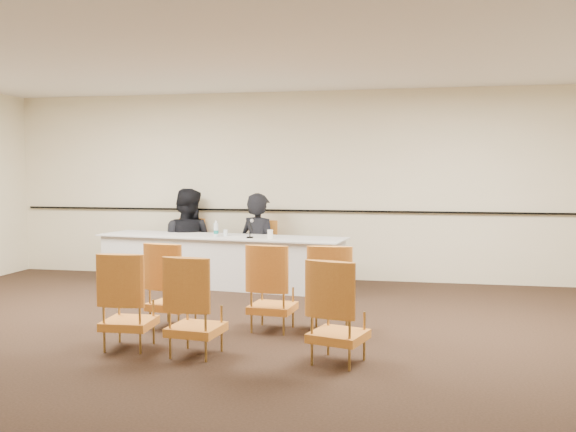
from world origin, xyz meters
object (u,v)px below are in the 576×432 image
object	(u,v)px
panelist_second_chair	(187,248)
drinking_glass	(225,233)
panelist_second	(187,248)
microphone	(250,229)
aud_chair_back_right	(339,311)
coffee_cup	(270,234)
panelist_main	(259,254)
aud_chair_back_mid	(196,305)
aud_chair_back_left	(129,300)
aud_chair_front_right	(331,288)
aud_chair_front_mid	(273,287)
aud_chair_front_left	(173,285)
panel_table	(221,261)
panelist_main_chair	(259,251)
water_bottle	(216,229)

from	to	relation	value
panelist_second_chair	drinking_glass	bearing A→B (deg)	-31.52
panelist_second	panelist_second_chair	xyz separation A→B (m)	(0.00, 0.00, -0.00)
microphone	aud_chair_back_right	distance (m)	3.74
aud_chair_back_right	coffee_cup	bearing A→B (deg)	129.04
panelist_main	coffee_cup	size ratio (longest dim) A/B	14.94
coffee_cup	aud_chair_back_mid	bearing A→B (deg)	-89.06
aud_chair_back_left	aud_chair_front_right	bearing A→B (deg)	26.04
panelist_second_chair	aud_chair_front_mid	size ratio (longest dim) A/B	1.00
microphone	drinking_glass	size ratio (longest dim) A/B	2.73
aud_chair_front_left	aud_chair_back_right	world-z (taller)	same
coffee_cup	aud_chair_front_mid	distance (m)	2.32
panelist_main	aud_chair_front_left	size ratio (longest dim) A/B	2.02
panelist_main	drinking_glass	bearing A→B (deg)	80.70
panel_table	aud_chair_front_right	xyz separation A→B (m)	(2.00, -2.41, 0.09)
panelist_main	panelist_second_chair	distance (m)	1.26
aud_chair_back_mid	aud_chair_front_mid	bearing A→B (deg)	71.37
aud_chair_front_mid	aud_chair_back_mid	world-z (taller)	same
panelist_main_chair	aud_chair_back_left	bearing A→B (deg)	-87.44
panelist_second	aud_chair_back_mid	distance (m)	4.52
panelist_main_chair	aud_chair_back_left	size ratio (longest dim) A/B	1.00
panelist_main_chair	aud_chair_back_mid	xyz separation A→B (m)	(0.41, -4.05, 0.00)
panel_table	aud_chair_back_left	bearing A→B (deg)	-80.35
panelist_second	microphone	size ratio (longest dim) A/B	7.13
panelist_second_chair	panelist_main_chair	bearing A→B (deg)	-0.00
panelist_main	aud_chair_back_left	world-z (taller)	panelist_main
panelist_second	aud_chair_back_right	distance (m)	5.15
coffee_cup	aud_chair_back_right	size ratio (longest dim) A/B	0.14
panelist_main	coffee_cup	bearing A→B (deg)	140.88
microphone	aud_chair_front_left	distance (m)	2.39
panelist_second_chair	aud_chair_back_right	bearing A→B (deg)	-47.21
microphone	coffee_cup	world-z (taller)	microphone
panelist_second_chair	water_bottle	distance (m)	1.15
aud_chair_back_left	panelist_second	bearing A→B (deg)	99.78
drinking_glass	aud_chair_front_right	world-z (taller)	aud_chair_front_right
panelist_second	aud_chair_back_mid	bearing A→B (deg)	116.09
microphone	aud_chair_front_left	bearing A→B (deg)	-99.49
panelist_main_chair	panelist_second_chair	xyz separation A→B (m)	(-1.25, 0.16, 0.00)
panelist_main_chair	drinking_glass	world-z (taller)	panelist_main_chair
panelist_second	aud_chair_back_right	size ratio (longest dim) A/B	2.05
panel_table	coffee_cup	size ratio (longest dim) A/B	29.59
coffee_cup	aud_chair_back_right	bearing A→B (deg)	-66.91
panel_table	aud_chair_front_left	size ratio (longest dim) A/B	4.00
aud_chair_front_left	aud_chair_back_left	xyz separation A→B (m)	(-0.10, -0.89, 0.00)
aud_chair_front_right	drinking_glass	bearing A→B (deg)	126.35
aud_chair_back_right	microphone	bearing A→B (deg)	133.25
aud_chair_front_mid	panel_table	bearing A→B (deg)	123.82
microphone	aud_chair_back_mid	distance (m)	3.37
aud_chair_front_right	panelist_main	bearing A→B (deg)	115.27
drinking_glass	aud_chair_front_right	size ratio (longest dim) A/B	0.11
coffee_cup	aud_chair_back_mid	distance (m)	3.32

